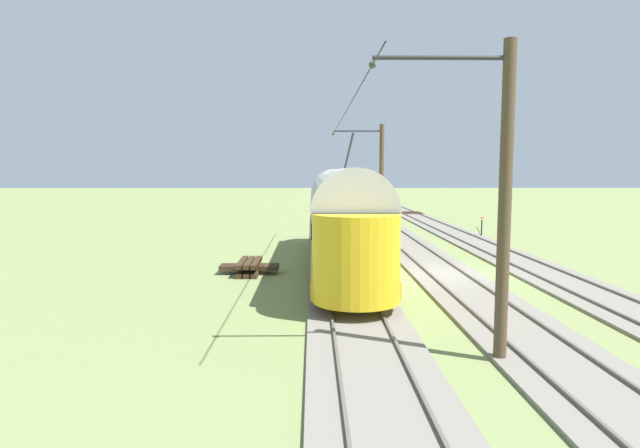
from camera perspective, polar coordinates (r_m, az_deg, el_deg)
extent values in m
plane|color=olive|center=(21.89, 13.43, -5.47)|extent=(220.00, 220.00, 0.00)
cube|color=slate|center=(23.24, 23.34, -5.01)|extent=(2.80, 80.00, 0.10)
cube|color=#59544C|center=(22.94, 21.71, -4.86)|extent=(0.07, 80.00, 0.08)
cube|color=#59544C|center=(23.52, 24.95, -4.73)|extent=(0.07, 80.00, 0.08)
cube|color=#382819|center=(53.81, 9.31, 1.31)|extent=(2.50, 0.24, 0.08)
cube|color=#382819|center=(53.17, 9.43, 1.26)|extent=(2.50, 0.24, 0.08)
cube|color=#382819|center=(52.53, 9.55, 1.20)|extent=(2.50, 0.24, 0.08)
cube|color=#382819|center=(51.89, 9.68, 1.14)|extent=(2.50, 0.24, 0.08)
cube|color=#382819|center=(51.26, 9.82, 1.08)|extent=(2.50, 0.24, 0.08)
cube|color=slate|center=(21.88, 13.44, -5.34)|extent=(2.80, 80.00, 0.10)
cube|color=#59544C|center=(21.70, 11.60, -5.15)|extent=(0.07, 80.00, 0.08)
cube|color=#59544C|center=(22.05, 15.26, -5.06)|extent=(0.07, 80.00, 0.08)
cube|color=#382819|center=(53.24, 4.95, 1.32)|extent=(2.50, 0.24, 0.08)
cube|color=#382819|center=(52.59, 5.02, 1.26)|extent=(2.50, 0.24, 0.08)
cube|color=#382819|center=(51.95, 5.09, 1.21)|extent=(2.50, 0.24, 0.08)
cube|color=#382819|center=(51.30, 5.17, 1.15)|extent=(2.50, 0.24, 0.08)
cube|color=#382819|center=(50.66, 5.24, 1.09)|extent=(2.50, 0.24, 0.08)
cube|color=slate|center=(21.25, 2.59, -5.52)|extent=(2.80, 80.00, 0.10)
cube|color=#59544C|center=(21.20, 0.65, -5.29)|extent=(0.07, 80.00, 0.08)
cube|color=#59544C|center=(21.29, 4.53, -5.26)|extent=(0.07, 80.00, 0.08)
cube|color=#382819|center=(52.98, 0.52, 1.32)|extent=(2.50, 0.24, 0.08)
cube|color=#382819|center=(52.33, 0.54, 1.26)|extent=(2.50, 0.24, 0.08)
cube|color=#382819|center=(51.68, 0.56, 1.21)|extent=(2.50, 0.24, 0.08)
cube|color=#382819|center=(51.04, 0.57, 1.15)|extent=(2.50, 0.24, 0.08)
cube|color=#382819|center=(50.39, 0.59, 1.09)|extent=(2.50, 0.24, 0.08)
cube|color=gold|center=(23.07, 2.31, -2.97)|extent=(2.65, 15.56, 0.55)
cube|color=gold|center=(22.97, 2.31, -1.12)|extent=(2.55, 15.56, 0.95)
cube|color=gold|center=(22.87, 2.32, 1.37)|extent=(2.55, 15.56, 1.05)
cylinder|color=#B7B7B2|center=(22.84, 2.33, 2.68)|extent=(2.65, 15.25, 2.65)
cylinder|color=gold|center=(30.63, 1.52, 1.08)|extent=(2.55, 2.55, 2.55)
cylinder|color=gold|center=(15.30, 3.91, -3.65)|extent=(2.55, 2.55, 2.55)
cube|color=black|center=(31.69, 1.44, 3.07)|extent=(1.63, 0.08, 0.36)
cube|color=black|center=(31.75, 1.44, 2.51)|extent=(1.73, 0.06, 0.80)
cube|color=black|center=(22.98, 5.55, 1.37)|extent=(0.04, 13.07, 0.80)
cube|color=black|center=(22.84, -0.92, 1.37)|extent=(0.04, 13.07, 0.80)
cylinder|color=silver|center=(31.90, 1.43, 0.81)|extent=(0.24, 0.06, 0.24)
cube|color=gray|center=(31.93, 1.43, -0.85)|extent=(1.94, 0.12, 0.20)
cylinder|color=black|center=(18.49, 3.10, 7.69)|extent=(0.07, 4.02, 1.11)
cylinder|color=black|center=(28.06, 3.21, -1.71)|extent=(0.10, 0.76, 0.76)
cylinder|color=black|center=(27.99, 0.28, -1.72)|extent=(0.10, 0.76, 0.76)
cylinder|color=black|center=(18.27, 5.42, -5.77)|extent=(0.10, 0.76, 0.76)
cylinder|color=black|center=(18.17, 0.90, -5.81)|extent=(0.10, 0.76, 0.76)
cylinder|color=#4C3D28|center=(31.91, 6.65, 4.42)|extent=(0.28, 0.28, 6.96)
cylinder|color=#2D2D2D|center=(31.83, 4.10, 9.99)|extent=(2.89, 0.10, 0.10)
sphere|color=#334733|center=(31.73, 1.46, 9.75)|extent=(0.16, 0.16, 0.16)
cylinder|color=#4C3D28|center=(12.05, 19.34, 2.00)|extent=(0.28, 0.28, 6.96)
cylinder|color=#2D2D2D|center=(11.84, 12.98, 17.11)|extent=(2.89, 0.10, 0.10)
sphere|color=#334733|center=(11.57, 5.68, 16.74)|extent=(0.16, 0.16, 0.16)
cylinder|color=black|center=(21.61, 2.56, 11.62)|extent=(0.03, 24.35, 0.03)
cylinder|color=black|center=(31.83, 4.10, 9.99)|extent=(2.89, 0.02, 0.02)
cylinder|color=black|center=(35.33, 17.06, -0.43)|extent=(0.08, 0.08, 1.10)
cylinder|color=red|center=(35.27, 17.09, 0.65)|extent=(0.30, 0.30, 0.03)
cylinder|color=#262626|center=(35.30, 16.77, -0.76)|extent=(0.33, 0.04, 0.54)
cube|color=#382819|center=(21.95, -6.85, -5.08)|extent=(0.24, 2.40, 0.18)
cube|color=#382819|center=(21.99, -7.63, -5.08)|extent=(0.24, 2.40, 0.18)
cube|color=#382819|center=(22.02, -8.41, -5.07)|extent=(0.24, 2.40, 0.18)
cube|color=#382819|center=(22.25, -7.55, -4.48)|extent=(2.40, 0.24, 0.18)
cube|color=#382819|center=(21.95, -7.64, -4.62)|extent=(2.40, 0.24, 0.18)
cube|color=#382819|center=(21.66, -7.73, -4.76)|extent=(2.40, 0.24, 0.18)
cube|color=#382819|center=(21.89, -6.86, -4.16)|extent=(0.24, 2.40, 0.18)
cube|color=#382819|center=(21.92, -7.64, -4.15)|extent=(0.24, 2.40, 0.18)
cube|color=#382819|center=(21.96, -8.42, -4.15)|extent=(0.24, 2.40, 0.18)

